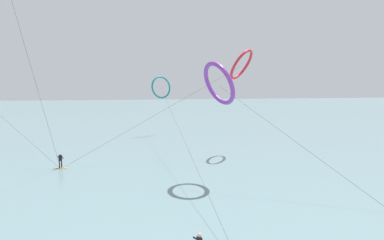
% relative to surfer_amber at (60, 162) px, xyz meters
% --- Properties ---
extents(sea_water, '(400.00, 200.00, 0.08)m').
position_rel_surfer_amber_xyz_m(sea_water, '(12.29, 71.32, -0.78)').
color(sea_water, slate).
rests_on(sea_water, ground).
extents(surfer_amber, '(1.40, 0.73, 1.70)m').
position_rel_surfer_amber_xyz_m(surfer_amber, '(0.00, 0.00, 0.00)').
color(surfer_amber, orange).
rests_on(surfer_amber, ground).
extents(kite_teal, '(4.10, 52.72, 10.87)m').
position_rel_surfer_amber_xyz_m(kite_teal, '(13.83, 25.27, 7.92)').
color(kite_teal, teal).
rests_on(kite_teal, ground).
extents(kite_violet, '(11.84, 14.56, 11.64)m').
position_rel_surfer_amber_xyz_m(kite_violet, '(16.14, -7.35, 8.64)').
color(kite_violet, purple).
rests_on(kite_violet, ground).
extents(kite_crimson, '(25.33, 8.49, 14.10)m').
position_rel_surfer_amber_xyz_m(kite_crimson, '(22.74, 5.77, 11.19)').
color(kite_crimson, red).
rests_on(kite_crimson, ground).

